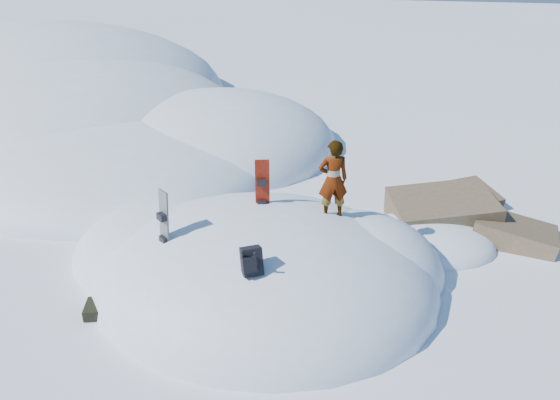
% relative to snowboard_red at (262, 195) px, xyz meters
% --- Properties ---
extents(ground, '(120.00, 120.00, 0.00)m').
position_rel_snowboard_red_xyz_m(ground, '(0.20, -0.72, -1.63)').
color(ground, white).
rests_on(ground, ground).
extents(snow_mound, '(8.00, 6.00, 3.00)m').
position_rel_snowboard_red_xyz_m(snow_mound, '(0.03, -0.49, -1.63)').
color(snow_mound, white).
rests_on(snow_mound, ground).
extents(snow_ridge, '(21.50, 18.50, 6.40)m').
position_rel_snowboard_red_xyz_m(snow_ridge, '(-10.24, 9.12, -1.63)').
color(snow_ridge, white).
rests_on(snow_ridge, ground).
extents(rock_outcrop, '(4.68, 4.41, 1.68)m').
position_rel_snowboard_red_xyz_m(rock_outcrop, '(3.92, 2.28, -1.61)').
color(rock_outcrop, brown).
rests_on(rock_outcrop, ground).
extents(snowboard_red, '(0.29, 0.21, 1.55)m').
position_rel_snowboard_red_xyz_m(snowboard_red, '(0.00, 0.00, 0.00)').
color(snowboard_red, red).
rests_on(snowboard_red, snow_mound).
extents(snowboard_dark, '(0.32, 0.31, 1.61)m').
position_rel_snowboard_red_xyz_m(snowboard_dark, '(-1.51, -1.51, -0.19)').
color(snowboard_dark, black).
rests_on(snowboard_dark, snow_mound).
extents(backpack, '(0.47, 0.52, 0.56)m').
position_rel_snowboard_red_xyz_m(backpack, '(0.40, -2.29, -0.14)').
color(backpack, black).
rests_on(backpack, snow_mound).
extents(gear_pile, '(1.01, 0.79, 0.26)m').
position_rel_snowboard_red_xyz_m(gear_pile, '(-2.37, -2.31, -1.50)').
color(gear_pile, black).
rests_on(gear_pile, ground).
extents(person, '(0.69, 0.57, 1.62)m').
position_rel_snowboard_red_xyz_m(person, '(1.42, 0.04, 0.46)').
color(person, slate).
rests_on(person, snow_mound).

